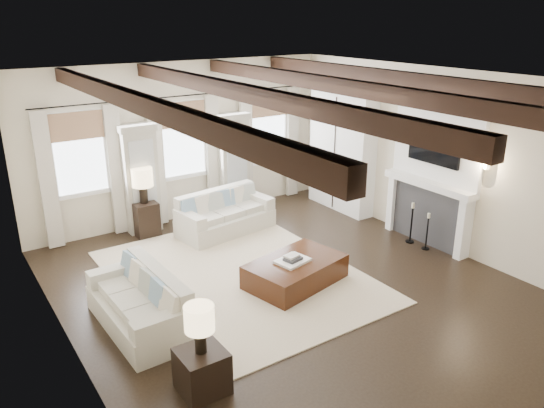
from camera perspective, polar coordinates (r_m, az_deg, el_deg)
ground at (r=8.44m, az=1.92°, el=-8.92°), size 7.50×7.50×0.00m
room_shell at (r=8.84m, az=2.60°, el=5.59°), size 6.54×7.54×3.22m
area_rug at (r=8.77m, az=-3.77°, el=-7.70°), size 3.56×4.49×0.02m
sofa_back at (r=10.42m, az=-5.20°, el=-1.22°), size 1.98×1.10×0.81m
sofa_left at (r=7.54m, az=-13.79°, el=-10.50°), size 0.89×1.88×0.80m
ottoman at (r=8.46m, az=2.53°, el=-7.31°), size 1.70×1.26×0.40m
tray at (r=8.32m, az=2.22°, el=-6.12°), size 0.57×0.48×0.04m
book_lower at (r=8.28m, az=2.26°, el=-5.92°), size 0.30×0.25×0.04m
book_upper at (r=8.30m, az=2.10°, el=-5.60°), size 0.25×0.21×0.03m
side_table_front at (r=6.32m, az=-7.53°, el=-17.37°), size 0.51×0.51×0.51m
lamp_front at (r=5.95m, az=-7.82°, el=-12.36°), size 0.34×0.34×0.58m
side_table_back at (r=10.49m, az=-13.43°, el=-1.56°), size 0.44×0.44×0.66m
lamp_back at (r=10.23m, az=-13.78°, el=2.59°), size 0.40×0.40×0.68m
candlestick_near at (r=10.01m, az=16.32°, el=-3.15°), size 0.14×0.14×0.70m
candlestick_far at (r=10.21m, az=14.74°, el=-2.31°), size 0.16×0.16×0.78m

